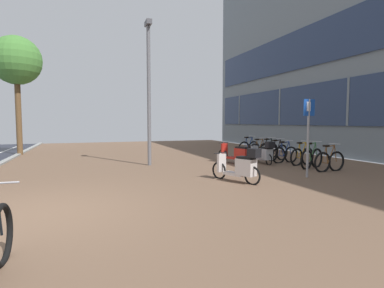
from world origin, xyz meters
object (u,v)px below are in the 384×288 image
object	(u,v)px
bicycle_rack_04	(277,152)
bicycle_rack_06	(259,150)
bicycle_rack_02	(302,156)
scooter_mid	(237,154)
bicycle_rack_05	(269,151)
bicycle_rack_07	(249,148)
scooter_far	(241,166)
bicycle_rack_03	(285,155)
bicycle_rack_00	(329,161)
bicycle_rack_01	(312,158)
scooter_near	(264,153)
parking_sign	(308,129)
street_tree	(16,61)
lamp_post	(149,86)

from	to	relation	value
bicycle_rack_04	bicycle_rack_06	xyz separation A→B (m)	(0.09, 1.58, -0.02)
bicycle_rack_02	scooter_mid	xyz separation A→B (m)	(-2.29, 1.09, 0.05)
bicycle_rack_05	bicycle_rack_07	size ratio (longest dim) A/B	0.96
bicycle_rack_06	scooter_far	distance (m)	6.74
bicycle_rack_03	scooter_far	bearing A→B (deg)	-140.74
bicycle_rack_00	bicycle_rack_01	xyz separation A→B (m)	(-0.06, 0.79, 0.01)
bicycle_rack_06	bicycle_rack_07	size ratio (longest dim) A/B	0.96
bicycle_rack_02	scooter_near	world-z (taller)	bicycle_rack_02
bicycle_rack_07	parking_sign	bearing A→B (deg)	-104.31
bicycle_rack_02	bicycle_rack_04	xyz separation A→B (m)	(-0.04, 1.58, 0.00)
bicycle_rack_06	bicycle_rack_05	bearing A→B (deg)	-89.91
bicycle_rack_01	bicycle_rack_07	bearing A→B (deg)	88.26
bicycle_rack_04	street_tree	size ratio (longest dim) A/B	0.22
bicycle_rack_03	bicycle_rack_06	size ratio (longest dim) A/B	1.02
bicycle_rack_06	bicycle_rack_07	distance (m)	0.80
lamp_post	street_tree	distance (m)	8.26
bicycle_rack_03	parking_sign	world-z (taller)	parking_sign
parking_sign	street_tree	size ratio (longest dim) A/B	0.40
bicycle_rack_02	lamp_post	world-z (taller)	lamp_post
bicycle_rack_05	bicycle_rack_04	bearing A→B (deg)	-96.63
bicycle_rack_05	street_tree	size ratio (longest dim) A/B	0.22
bicycle_rack_01	bicycle_rack_05	size ratio (longest dim) A/B	1.06
bicycle_rack_04	street_tree	distance (m)	13.52
bicycle_rack_00	scooter_mid	size ratio (longest dim) A/B	0.73
bicycle_rack_05	bicycle_rack_00	bearing A→B (deg)	-93.11
bicycle_rack_06	parking_sign	xyz separation A→B (m)	(-1.71, -5.40, 1.14)
parking_sign	bicycle_rack_02	bearing A→B (deg)	53.47
bicycle_rack_02	bicycle_rack_03	distance (m)	0.82
bicycle_rack_02	parking_sign	bearing A→B (deg)	-126.53
bicycle_rack_04	bicycle_rack_05	world-z (taller)	bicycle_rack_05
bicycle_rack_03	scooter_mid	world-z (taller)	bicycle_rack_03
bicycle_rack_01	scooter_mid	size ratio (longest dim) A/B	0.76
bicycle_rack_07	scooter_far	bearing A→B (deg)	-121.99
scooter_near	bicycle_rack_06	bearing A→B (deg)	61.60
bicycle_rack_07	scooter_near	world-z (taller)	bicycle_rack_07
bicycle_rack_03	scooter_far	size ratio (longest dim) A/B	0.82
bicycle_rack_04	bicycle_rack_06	bearing A→B (deg)	86.72
bicycle_rack_04	bicycle_rack_07	xyz separation A→B (m)	(-0.04, 2.37, 0.01)
bicycle_rack_01	bicycle_rack_02	bearing A→B (deg)	74.16
bicycle_rack_01	scooter_mid	distance (m)	2.79
bicycle_rack_04	bicycle_rack_07	distance (m)	2.37
bicycle_rack_00	bicycle_rack_05	xyz separation A→B (m)	(0.21, 3.95, 0.00)
bicycle_rack_01	lamp_post	bearing A→B (deg)	153.31
bicycle_rack_01	parking_sign	distance (m)	2.32
bicycle_rack_04	parking_sign	distance (m)	4.30
bicycle_rack_06	parking_sign	world-z (taller)	parking_sign
bicycle_rack_03	scooter_near	size ratio (longest dim) A/B	0.78
bicycle_rack_00	bicycle_rack_07	world-z (taller)	bicycle_rack_07
scooter_near	scooter_mid	distance (m)	1.10
bicycle_rack_02	bicycle_rack_06	size ratio (longest dim) A/B	1.01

